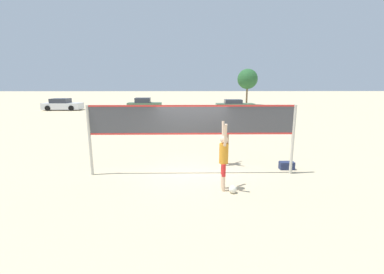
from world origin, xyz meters
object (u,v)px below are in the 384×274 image
(tree_left_cluster, at_px, (247,79))
(volleyball_net, at_px, (192,125))
(volleyball, at_px, (233,189))
(player_blocker, at_px, (225,139))
(player_spiker, at_px, (224,155))
(parked_car_mid, at_px, (144,104))
(parked_car_near, at_px, (234,105))
(parked_car_far, at_px, (62,105))
(gear_bag, at_px, (287,165))

(tree_left_cluster, bearing_deg, volleyball_net, -106.32)
(volleyball, bearing_deg, player_blocker, 86.88)
(player_blocker, bearing_deg, volleyball, -3.12)
(volleyball_net, xyz_separation_m, player_blocker, (1.36, 1.09, -0.76))
(player_spiker, bearing_deg, parked_car_mid, 14.66)
(player_blocker, distance_m, parked_car_near, 22.07)
(parked_car_mid, bearing_deg, player_spiker, -78.55)
(volleyball_net, relative_size, parked_car_mid, 1.72)
(player_blocker, relative_size, tree_left_cluster, 0.38)
(volleyball_net, distance_m, parked_car_mid, 24.30)
(player_blocker, height_order, tree_left_cluster, tree_left_cluster)
(player_spiker, height_order, parked_car_far, player_spiker)
(volleyball, bearing_deg, player_spiker, 136.18)
(parked_car_far, relative_size, tree_left_cluster, 0.84)
(volleyball, height_order, tree_left_cluster, tree_left_cluster)
(player_spiker, xyz_separation_m, gear_bag, (2.75, 1.91, -0.98))
(player_blocker, relative_size, parked_car_near, 0.44)
(player_blocker, xyz_separation_m, volleyball, (-0.15, -2.77, -0.97))
(player_spiker, height_order, parked_car_mid, player_spiker)
(gear_bag, xyz_separation_m, tree_left_cluster, (5.15, 29.72, 3.74))
(player_blocker, relative_size, gear_bag, 3.77)
(volleyball_net, xyz_separation_m, parked_car_near, (5.65, 22.73, -1.24))
(player_blocker, xyz_separation_m, parked_car_far, (-17.06, 22.17, -0.44))
(player_spiker, relative_size, gear_bag, 3.91)
(player_spiker, bearing_deg, parked_car_far, 34.00)
(volleyball, relative_size, parked_car_far, 0.05)
(gear_bag, bearing_deg, parked_car_far, 130.43)
(player_spiker, relative_size, parked_car_mid, 0.50)
(player_spiker, xyz_separation_m, player_blocker, (0.42, 2.51, -0.04))
(volleyball_net, distance_m, parked_car_far, 28.09)
(parked_car_mid, relative_size, parked_car_far, 0.95)
(volleyball_net, height_order, parked_car_near, volleyball_net)
(volleyball, xyz_separation_m, gear_bag, (2.48, 2.17, 0.03))
(volleyball_net, xyz_separation_m, parked_car_far, (-15.70, 23.26, -1.19))
(parked_car_near, bearing_deg, tree_left_cluster, 68.01)
(player_blocker, distance_m, parked_car_mid, 23.59)
(gear_bag, height_order, parked_car_near, parked_car_near)
(volleyball_net, relative_size, player_blocker, 3.58)
(player_spiker, xyz_separation_m, volleyball, (0.27, -0.25, -1.01))
(volleyball, distance_m, parked_car_mid, 26.20)
(volleyball, height_order, gear_bag, gear_bag)
(parked_car_mid, relative_size, tree_left_cluster, 0.80)
(player_spiker, xyz_separation_m, parked_car_mid, (-6.55, 25.04, -0.47))
(gear_bag, height_order, parked_car_mid, parked_car_mid)
(volleyball_net, bearing_deg, parked_car_mid, 103.35)
(volleyball_net, bearing_deg, tree_left_cluster, 73.68)
(tree_left_cluster, bearing_deg, parked_car_mid, -155.48)
(player_spiker, xyz_separation_m, parked_car_far, (-16.65, 24.69, -0.48))
(volleyball_net, height_order, parked_car_mid, volleyball_net)
(gear_bag, height_order, tree_left_cluster, tree_left_cluster)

